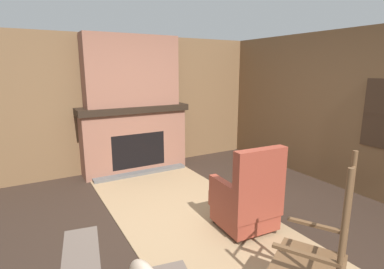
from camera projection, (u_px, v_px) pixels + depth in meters
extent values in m
plane|color=#2D2119|center=(200.00, 225.00, 3.60)|extent=(14.00, 14.00, 0.00)
cube|color=brown|center=(129.00, 103.00, 5.51)|extent=(0.06, 5.66, 2.42)
cube|color=brown|center=(344.00, 111.00, 4.58)|extent=(5.66, 0.06, 2.42)
cube|color=brown|center=(135.00, 141.00, 5.44)|extent=(0.44, 1.85, 1.09)
cube|color=black|center=(138.00, 150.00, 5.32)|extent=(0.08, 0.96, 0.61)
cube|color=#565451|center=(141.00, 173.00, 5.30)|extent=(0.16, 1.67, 0.06)
cube|color=black|center=(133.00, 109.00, 5.31)|extent=(0.54, 1.95, 0.11)
cube|color=brown|center=(132.00, 71.00, 5.17)|extent=(0.39, 1.63, 1.21)
cube|color=#997A56|center=(193.00, 218.00, 3.77)|extent=(3.97, 1.75, 0.01)
cube|color=brown|center=(244.00, 214.00, 3.50)|extent=(0.62, 0.62, 0.24)
cube|color=brown|center=(245.00, 202.00, 3.46)|extent=(0.65, 0.65, 0.18)
cube|color=brown|center=(260.00, 177.00, 3.16)|extent=(0.16, 0.62, 0.61)
cube|color=brown|center=(225.00, 190.00, 3.33)|extent=(0.56, 0.12, 0.20)
cube|color=brown|center=(262.00, 183.00, 3.55)|extent=(0.56, 0.12, 0.20)
cylinder|color=#332319|center=(215.00, 221.00, 3.64)|extent=(0.05, 0.05, 0.06)
cylinder|color=#332319|center=(248.00, 213.00, 3.85)|extent=(0.05, 0.05, 0.06)
cylinder|color=#332319|center=(238.00, 242.00, 3.21)|extent=(0.05, 0.05, 0.06)
cylinder|color=#332319|center=(274.00, 231.00, 3.42)|extent=(0.05, 0.05, 0.06)
cylinder|color=brown|center=(286.00, 263.00, 2.54)|extent=(0.05, 0.05, 0.38)
cube|color=brown|center=(309.00, 264.00, 2.21)|extent=(0.67, 0.68, 0.02)
cylinder|color=brown|center=(343.00, 235.00, 1.83)|extent=(0.05, 0.05, 0.86)
cylinder|color=brown|center=(349.00, 207.00, 2.20)|extent=(0.05, 0.05, 0.86)
cylinder|color=brown|center=(343.00, 243.00, 2.05)|extent=(0.23, 0.38, 0.03)
cylinder|color=brown|center=(347.00, 210.00, 2.00)|extent=(0.23, 0.38, 0.03)
cylinder|color=brown|center=(352.00, 176.00, 1.95)|extent=(0.23, 0.38, 0.03)
cube|color=brown|center=(305.00, 255.00, 1.98)|extent=(0.40, 0.25, 0.02)
cube|color=brown|center=(316.00, 226.00, 2.35)|extent=(0.40, 0.25, 0.02)
cylinder|color=brown|center=(259.00, 177.00, 5.04)|extent=(0.17, 0.43, 0.12)
cylinder|color=brown|center=(265.00, 179.00, 4.94)|extent=(0.17, 0.43, 0.12)
cylinder|color=brown|center=(271.00, 181.00, 4.85)|extent=(0.17, 0.43, 0.12)
cylinder|color=brown|center=(262.00, 172.00, 4.97)|extent=(0.17, 0.43, 0.12)
cylinder|color=brown|center=(268.00, 174.00, 4.87)|extent=(0.17, 0.43, 0.12)
ellipsoid|color=silver|center=(113.00, 104.00, 5.16)|extent=(0.10, 0.10, 0.10)
cylinder|color=white|center=(113.00, 96.00, 5.13)|extent=(0.06, 0.06, 0.18)
cube|color=gray|center=(143.00, 101.00, 5.43)|extent=(0.15, 0.24, 0.12)
cube|color=silver|center=(145.00, 102.00, 5.36)|extent=(0.01, 0.04, 0.02)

